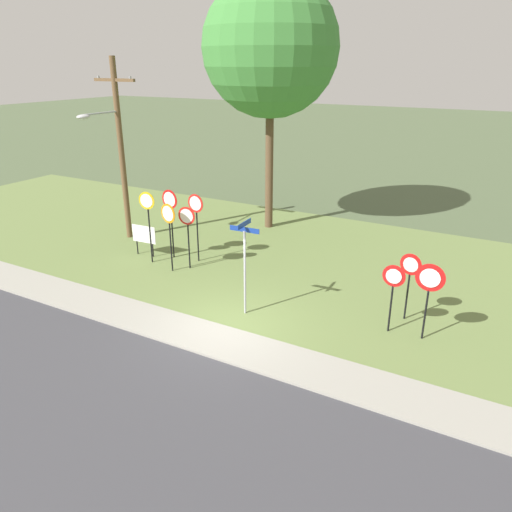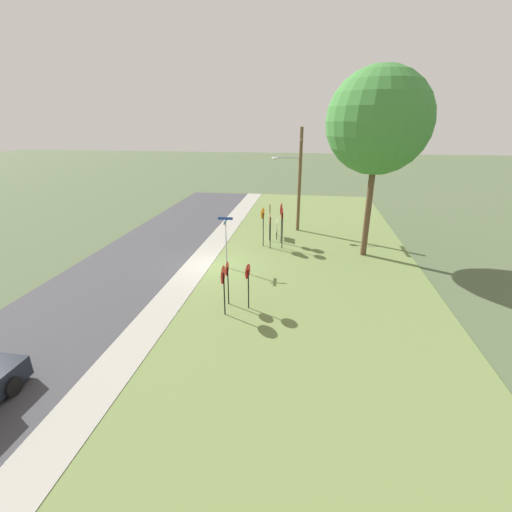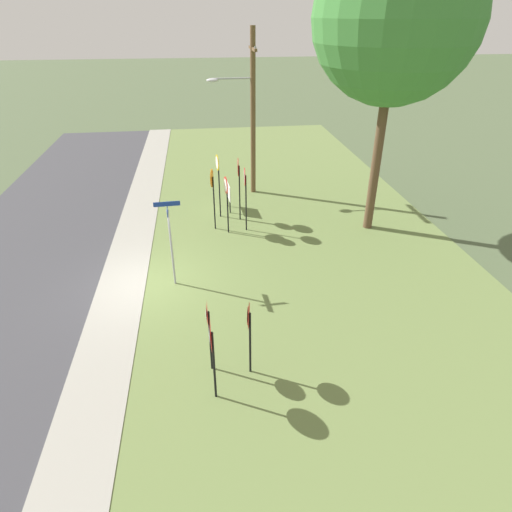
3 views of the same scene
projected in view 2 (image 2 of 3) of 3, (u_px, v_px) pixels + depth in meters
ground_plane at (210, 267)px, 20.46m from camera, size 160.00×160.00×0.00m
road_asphalt at (133, 262)px, 21.14m from camera, size 44.00×6.40×0.01m
sidewalk_strip at (197, 265)px, 20.57m from camera, size 44.00×1.60×0.06m
grass_median at (315, 273)px, 19.61m from camera, size 44.00×12.00×0.04m
stop_sign_near_left at (270, 212)px, 24.15m from camera, size 0.67×0.12×2.82m
stop_sign_near_right at (282, 220)px, 22.64m from camera, size 0.71×0.11×2.70m
stop_sign_far_left at (270, 223)px, 22.70m from camera, size 0.68×0.12×2.42m
stop_sign_far_center at (281, 214)px, 23.66m from camera, size 0.75×0.12×2.77m
stop_sign_far_right at (263, 219)px, 23.11m from camera, size 0.71×0.16×2.60m
yield_sign_near_left at (227, 273)px, 15.68m from camera, size 0.65×0.10×2.08m
yield_sign_near_right at (248, 276)px, 15.31m from camera, size 0.66×0.15×2.13m
yield_sign_far_left at (223, 279)px, 14.74m from camera, size 0.80×0.10×2.29m
street_name_post at (226, 238)px, 19.62m from camera, size 0.96×0.82×2.99m
utility_pole at (298, 176)px, 25.80m from camera, size 2.10×2.22×7.53m
notice_board at (277, 226)px, 25.18m from camera, size 1.10×0.10×1.25m
oak_tree_left at (378, 122)px, 19.42m from camera, size 5.79×5.79×10.77m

